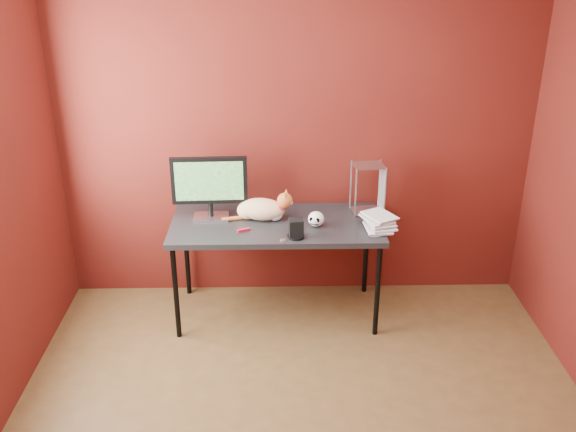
{
  "coord_description": "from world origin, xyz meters",
  "views": [
    {
      "loc": [
        -0.15,
        -2.78,
        2.64
      ],
      "look_at": [
        -0.07,
        1.15,
        0.9
      ],
      "focal_mm": 40.0,
      "sensor_mm": 36.0,
      "label": 1
    }
  ],
  "objects_px": {
    "monitor": "(209,185)",
    "book_stack": "(372,151)",
    "desk": "(276,229)",
    "skull_mug": "(316,219)",
    "cat": "(262,209)",
    "speaker": "(296,229)"
  },
  "relations": [
    {
      "from": "book_stack",
      "to": "monitor",
      "type": "bearing_deg",
      "value": 168.87
    },
    {
      "from": "skull_mug",
      "to": "book_stack",
      "type": "distance_m",
      "value": 0.63
    },
    {
      "from": "skull_mug",
      "to": "speaker",
      "type": "relative_size",
      "value": 0.9
    },
    {
      "from": "desk",
      "to": "skull_mug",
      "type": "relative_size",
      "value": 12.61
    },
    {
      "from": "monitor",
      "to": "cat",
      "type": "xyz_separation_m",
      "value": [
        0.37,
        -0.03,
        -0.18
      ]
    },
    {
      "from": "skull_mug",
      "to": "monitor",
      "type": "bearing_deg",
      "value": -174.54
    },
    {
      "from": "monitor",
      "to": "cat",
      "type": "distance_m",
      "value": 0.41
    },
    {
      "from": "cat",
      "to": "skull_mug",
      "type": "height_order",
      "value": "cat"
    },
    {
      "from": "skull_mug",
      "to": "desk",
      "type": "bearing_deg",
      "value": -177.88
    },
    {
      "from": "monitor",
      "to": "skull_mug",
      "type": "relative_size",
      "value": 4.5
    },
    {
      "from": "monitor",
      "to": "speaker",
      "type": "relative_size",
      "value": 4.04
    },
    {
      "from": "monitor",
      "to": "speaker",
      "type": "distance_m",
      "value": 0.71
    },
    {
      "from": "desk",
      "to": "book_stack",
      "type": "bearing_deg",
      "value": -12.13
    },
    {
      "from": "desk",
      "to": "skull_mug",
      "type": "height_order",
      "value": "skull_mug"
    },
    {
      "from": "monitor",
      "to": "book_stack",
      "type": "bearing_deg",
      "value": -13.26
    },
    {
      "from": "desk",
      "to": "monitor",
      "type": "relative_size",
      "value": 2.8
    },
    {
      "from": "cat",
      "to": "book_stack",
      "type": "distance_m",
      "value": 0.9
    },
    {
      "from": "desk",
      "to": "cat",
      "type": "distance_m",
      "value": 0.17
    },
    {
      "from": "cat",
      "to": "speaker",
      "type": "distance_m",
      "value": 0.38
    },
    {
      "from": "desk",
      "to": "monitor",
      "type": "distance_m",
      "value": 0.57
    },
    {
      "from": "monitor",
      "to": "speaker",
      "type": "xyz_separation_m",
      "value": [
        0.6,
        -0.33,
        -0.2
      ]
    },
    {
      "from": "skull_mug",
      "to": "cat",
      "type": "bearing_deg",
      "value": 178.76
    }
  ]
}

